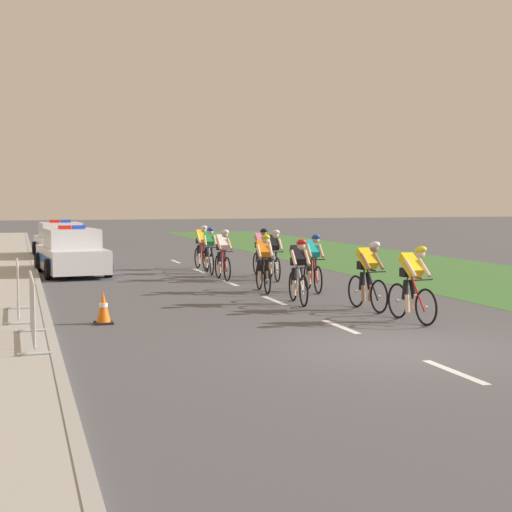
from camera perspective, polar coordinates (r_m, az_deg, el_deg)
The scene contains 19 objects.
ground_plane at distance 12.82m, azimuth 10.27°, elevation -6.77°, with size 160.00×160.00×0.00m, color #4C4C51.
kerb_edge at distance 25.26m, azimuth -16.06°, elevation -1.29°, with size 0.16×60.00×0.13m, color #9E9E99.
grass_verge at distance 28.72m, azimuth 11.20°, elevation -0.68°, with size 7.00×60.00×0.01m, color #3D7033.
lane_markings_centre at distance 20.35m, azimuth -0.46°, elevation -2.60°, with size 0.14×21.60×0.01m.
cyclist_lead at distance 15.45m, azimuth 11.55°, elevation -1.96°, with size 0.44×1.72×1.56m.
cyclist_second at distance 16.92m, azimuth 8.33°, elevation -1.38°, with size 0.44×1.72×1.56m.
cyclist_third at distance 17.77m, azimuth 3.18°, elevation -1.07°, with size 0.45×1.72×1.56m.
cyclist_fourth at distance 20.15m, azimuth 4.27°, elevation -0.45°, with size 0.45×1.72×1.56m.
cyclist_fifth at distance 20.02m, azimuth 0.55°, elevation -0.46°, with size 0.45×1.72×1.56m.
cyclist_sixth at distance 22.92m, azimuth 1.33°, elevation 0.13°, with size 0.45×1.72×1.56m.
cyclist_seventh at distance 23.11m, azimuth -2.49°, elevation 0.16°, with size 0.42×1.72×1.56m.
cyclist_eighth at distance 25.05m, azimuth -3.49°, elevation 0.48°, with size 0.44×1.72×1.56m.
cyclist_ninth at distance 24.08m, azimuth 0.39°, elevation 0.33°, with size 0.42×1.72×1.56m.
cyclist_tenth at distance 26.58m, azimuth -4.06°, elevation 0.69°, with size 0.43×1.72×1.56m.
police_car_nearest at distance 25.37m, azimuth -13.54°, elevation 0.17°, with size 2.28×4.53×1.59m.
police_car_second at distance 32.32m, azimuth -14.35°, elevation 1.01°, with size 2.19×4.49×1.59m.
crowd_barrier_front at distance 12.91m, azimuth -16.30°, elevation -3.88°, with size 0.52×2.32×1.07m.
crowd_barrier_middle at distance 15.88m, azimuth -17.30°, elevation -2.40°, with size 0.52×2.32×1.07m.
traffic_cone_near at distance 15.28m, azimuth -11.28°, elevation -3.82°, with size 0.36×0.36×0.64m.
Camera 1 is at (-5.84, -11.15, 2.44)m, focal length 53.79 mm.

